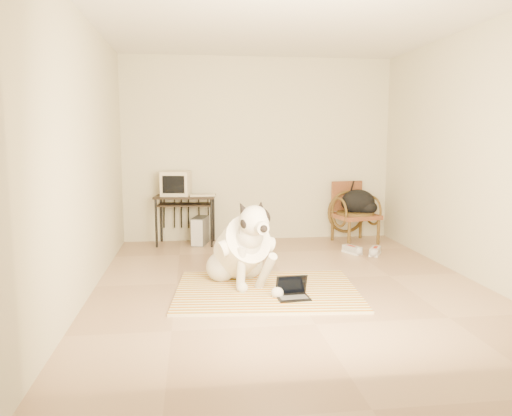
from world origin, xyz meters
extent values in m
plane|color=tan|center=(0.00, 0.00, 0.00)|extent=(4.50, 4.50, 0.00)
plane|color=silver|center=(0.00, 0.00, 2.70)|extent=(4.50, 4.50, 0.00)
plane|color=beige|center=(0.00, 2.25, 1.35)|extent=(4.50, 0.00, 4.50)
plane|color=beige|center=(0.00, -2.25, 1.35)|extent=(4.50, 0.00, 4.50)
plane|color=beige|center=(-2.00, 0.00, 1.35)|extent=(0.00, 4.50, 4.50)
plane|color=beige|center=(2.00, 0.00, 1.35)|extent=(0.00, 4.50, 4.50)
cube|color=#C86408|center=(-0.32, -0.94, 0.01)|extent=(1.82, 0.43, 0.02)
cube|color=#2D652F|center=(-0.29, -0.66, 0.01)|extent=(1.82, 0.43, 0.02)
cube|color=#623A70|center=(-0.27, -0.39, 0.01)|extent=(1.82, 0.43, 0.02)
cube|color=gold|center=(-0.24, -0.12, 0.01)|extent=(1.82, 0.43, 0.02)
cube|color=beige|center=(-0.22, 0.16, 0.01)|extent=(1.82, 0.43, 0.02)
sphere|color=silver|center=(-0.70, 0.01, 0.16)|extent=(0.32, 0.32, 0.32)
sphere|color=silver|center=(-0.40, 0.10, 0.16)|extent=(0.32, 0.32, 0.32)
ellipsoid|color=silver|center=(-0.54, 0.04, 0.19)|extent=(0.40, 0.36, 0.33)
ellipsoid|color=silver|center=(-0.49, -0.14, 0.41)|extent=(0.60, 0.82, 0.70)
cylinder|color=white|center=(-0.49, -0.13, 0.41)|extent=(0.64, 0.74, 0.64)
sphere|color=silver|center=(-0.43, -0.34, 0.56)|extent=(0.27, 0.27, 0.27)
sphere|color=silver|center=(-0.40, -0.44, 0.73)|extent=(0.30, 0.30, 0.30)
ellipsoid|color=black|center=(-0.35, -0.42, 0.75)|extent=(0.23, 0.26, 0.22)
cylinder|color=silver|center=(-0.36, -0.56, 0.69)|extent=(0.16, 0.18, 0.12)
sphere|color=black|center=(-0.33, -0.64, 0.69)|extent=(0.07, 0.07, 0.07)
cone|color=black|center=(-0.51, -0.40, 0.85)|extent=(0.16, 0.16, 0.18)
cone|color=black|center=(-0.32, -0.35, 0.85)|extent=(0.15, 0.18, 0.18)
torus|color=silver|center=(-0.42, -0.36, 0.61)|extent=(0.29, 0.21, 0.24)
cylinder|color=silver|center=(-0.52, -0.38, 0.24)|extent=(0.12, 0.15, 0.45)
cylinder|color=silver|center=(-0.29, -0.44, 0.21)|extent=(0.20, 0.41, 0.45)
sphere|color=silver|center=(-0.51, -0.41, 0.05)|extent=(0.11, 0.11, 0.11)
sphere|color=silver|center=(-0.20, -0.63, 0.06)|extent=(0.12, 0.12, 0.12)
cone|color=black|center=(-0.65, 0.31, 0.06)|extent=(0.32, 0.41, 0.11)
cube|color=black|center=(-0.06, -0.71, 0.03)|extent=(0.31, 0.23, 0.02)
cube|color=#464648|center=(-0.06, -0.72, 0.04)|extent=(0.26, 0.14, 0.00)
cube|color=black|center=(-0.07, -0.63, 0.13)|extent=(0.31, 0.09, 0.20)
cube|color=black|center=(-0.07, -0.64, 0.14)|extent=(0.27, 0.08, 0.17)
cube|color=black|center=(-1.09, 1.98, 0.69)|extent=(0.90, 0.56, 0.03)
cube|color=black|center=(-1.09, 1.94, 0.58)|extent=(0.79, 0.46, 0.02)
cylinder|color=black|center=(-1.50, 1.83, 0.34)|extent=(0.03, 0.03, 0.68)
cylinder|color=black|center=(-1.45, 2.22, 0.34)|extent=(0.03, 0.03, 0.68)
cylinder|color=black|center=(-0.73, 1.74, 0.34)|extent=(0.03, 0.03, 0.68)
cylinder|color=black|center=(-0.68, 2.14, 0.34)|extent=(0.03, 0.03, 0.68)
cube|color=beige|center=(-1.22, 2.02, 0.88)|extent=(0.44, 0.43, 0.35)
cube|color=black|center=(-1.25, 1.84, 0.88)|extent=(0.31, 0.06, 0.25)
cube|color=beige|center=(-0.85, 1.89, 0.72)|extent=(0.36, 0.13, 0.02)
cube|color=#464648|center=(-0.88, 1.97, 0.20)|extent=(0.28, 0.45, 0.39)
cube|color=silver|center=(-0.94, 1.77, 0.20)|extent=(0.17, 0.05, 0.37)
cube|color=brown|center=(1.37, 1.80, 0.39)|extent=(0.69, 0.68, 0.06)
cylinder|color=#37260F|center=(1.37, 1.80, 0.43)|extent=(0.54, 0.54, 0.04)
cube|color=brown|center=(1.32, 2.05, 0.66)|extent=(0.50, 0.15, 0.44)
cylinder|color=#37260F|center=(1.19, 1.51, 0.18)|extent=(0.04, 0.04, 0.36)
cylinder|color=#37260F|center=(1.09, 1.98, 0.18)|extent=(0.04, 0.04, 0.36)
cylinder|color=#37260F|center=(1.66, 1.62, 0.18)|extent=(0.04, 0.04, 0.36)
cylinder|color=#37260F|center=(1.56, 2.09, 0.18)|extent=(0.04, 0.04, 0.36)
ellipsoid|color=black|center=(1.43, 1.87, 0.59)|extent=(0.50, 0.41, 0.37)
ellipsoid|color=black|center=(1.54, 1.78, 0.52)|extent=(0.31, 0.25, 0.21)
cube|color=silver|center=(1.11, 1.12, 0.01)|extent=(0.22, 0.31, 0.03)
cube|color=gray|center=(1.11, 1.12, 0.05)|extent=(0.21, 0.30, 0.09)
cube|color=maroon|center=(1.11, 1.12, 0.09)|extent=(0.10, 0.15, 0.02)
cube|color=silver|center=(1.38, 0.99, 0.01)|extent=(0.24, 0.30, 0.03)
cube|color=gray|center=(1.38, 0.99, 0.05)|extent=(0.23, 0.29, 0.09)
cube|color=maroon|center=(1.38, 0.99, 0.09)|extent=(0.11, 0.15, 0.02)
camera|label=1|loc=(-0.99, -5.16, 1.52)|focal=35.00mm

